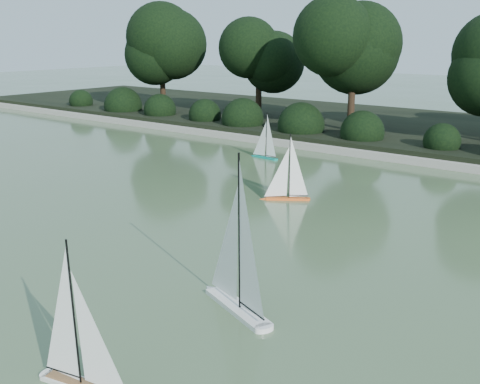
# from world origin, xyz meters

# --- Properties ---
(ground) EXTENTS (80.00, 80.00, 0.00)m
(ground) POSITION_xyz_m (0.00, 0.00, 0.00)
(ground) COLOR #3E5533
(ground) RESTS_ON ground
(pond_coping) EXTENTS (40.00, 0.35, 0.18)m
(pond_coping) POSITION_xyz_m (0.00, 9.00, 0.09)
(pond_coping) COLOR gray
(pond_coping) RESTS_ON ground
(far_bank) EXTENTS (40.00, 8.00, 0.30)m
(far_bank) POSITION_xyz_m (0.00, 13.00, 0.15)
(far_bank) COLOR black
(far_bank) RESTS_ON ground
(shrub_hedge) EXTENTS (29.10, 1.10, 1.10)m
(shrub_hedge) POSITION_xyz_m (0.00, 9.90, 0.45)
(shrub_hedge) COLOR black
(shrub_hedge) RESTS_ON ground
(sailboat_white_a) EXTENTS (1.38, 0.70, 1.94)m
(sailboat_white_a) POSITION_xyz_m (1.30, 0.29, 0.30)
(sailboat_white_a) COLOR silver
(sailboat_white_a) RESTS_ON ground
(sailboat_white_b) EXTENTS (1.09, 0.39, 1.49)m
(sailboat_white_b) POSITION_xyz_m (1.40, -1.78, 0.23)
(sailboat_white_b) COLOR silver
(sailboat_white_b) RESTS_ON ground
(sailboat_orange) EXTENTS (0.86, 0.66, 1.33)m
(sailboat_orange) POSITION_xyz_m (-0.85, 4.41, 0.21)
(sailboat_orange) COLOR orange
(sailboat_orange) RESTS_ON ground
(sailboat_teal) EXTENTS (0.90, 0.22, 1.23)m
(sailboat_teal) POSITION_xyz_m (-3.48, 7.30, 0.19)
(sailboat_teal) COLOR #0B8978
(sailboat_teal) RESTS_ON ground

